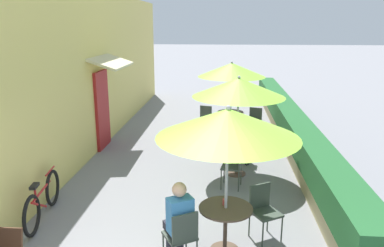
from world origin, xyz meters
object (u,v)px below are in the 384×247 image
at_px(patio_umbrella_near, 228,123).
at_px(seated_patron_mid_left, 242,136).
at_px(patio_table_far, 230,118).
at_px(bicycle_leaning, 43,200).
at_px(cafe_chair_far_left, 254,120).
at_px(cafe_chair_far_right, 207,116).
at_px(seated_patron_near_right, 179,219).
at_px(cafe_chair_mid_left, 238,142).
at_px(patio_table_near, 225,219).
at_px(patio_table_mid, 237,152).
at_px(patio_umbrella_mid, 239,87).
at_px(cafe_chair_near_left, 263,207).
at_px(cafe_chair_mid_right, 235,164).
at_px(patio_umbrella_far, 232,70).
at_px(cafe_chair_near_right, 182,234).
at_px(coffee_cup_near, 225,202).

relative_size(patio_umbrella_near, seated_patron_mid_left, 1.79).
xyz_separation_m(patio_table_far, bicycle_leaning, (-3.31, -5.48, -0.17)).
bearing_deg(cafe_chair_far_left, cafe_chair_far_right, 5.93).
xyz_separation_m(seated_patron_near_right, cafe_chair_mid_left, (0.95, 4.10, -0.17)).
distance_m(patio_table_near, patio_table_mid, 3.03).
bearing_deg(cafe_chair_far_left, patio_umbrella_mid, 97.70).
distance_m(patio_umbrella_near, patio_table_far, 6.36).
relative_size(patio_umbrella_mid, cafe_chair_far_right, 2.58).
bearing_deg(cafe_chair_near_left, patio_umbrella_mid, -112.91).
distance_m(patio_umbrella_near, cafe_chair_mid_right, 2.72).
relative_size(cafe_chair_mid_right, patio_umbrella_far, 0.39).
distance_m(cafe_chair_near_right, bicycle_leaning, 2.81).
bearing_deg(coffee_cup_near, cafe_chair_near_left, 29.68).
height_order(cafe_chair_near_right, cafe_chair_mid_right, same).
height_order(seated_patron_near_right, patio_table_far, seated_patron_near_right).
bearing_deg(cafe_chair_mid_right, patio_umbrella_near, -175.41).
bearing_deg(patio_table_near, cafe_chair_far_right, 95.07).
xyz_separation_m(cafe_chair_near_left, cafe_chair_near_right, (-1.19, -0.88, 0.00)).
xyz_separation_m(patio_umbrella_mid, seated_patron_mid_left, (0.16, 0.72, -1.30)).
distance_m(cafe_chair_mid_right, bicycle_leaning, 3.71).
bearing_deg(cafe_chair_far_right, patio_table_mid, -56.81).
bearing_deg(seated_patron_near_right, cafe_chair_far_right, 58.73).
xyz_separation_m(patio_table_near, patio_umbrella_far, (0.16, 6.18, 1.47)).
bearing_deg(cafe_chair_far_right, coffee_cup_near, -65.52).
height_order(coffee_cup_near, cafe_chair_far_left, cafe_chair_far_left).
xyz_separation_m(patio_table_near, coffee_cup_near, (-0.01, 0.09, 0.24)).
height_order(seated_patron_mid_left, cafe_chair_mid_right, seated_patron_mid_left).
distance_m(seated_patron_near_right, cafe_chair_far_right, 6.70).
distance_m(patio_umbrella_near, cafe_chair_far_right, 6.55).
bearing_deg(cafe_chair_far_left, bicycle_leaning, 72.27).
height_order(cafe_chair_far_left, cafe_chair_far_right, same).
distance_m(seated_patron_mid_left, patio_umbrella_far, 2.78).
bearing_deg(coffee_cup_near, bicycle_leaning, 169.04).
height_order(patio_table_near, patio_umbrella_mid, patio_umbrella_mid).
relative_size(seated_patron_near_right, patio_umbrella_mid, 0.56).
bearing_deg(cafe_chair_mid_left, bicycle_leaning, -38.83).
height_order(patio_umbrella_mid, cafe_chair_far_right, patio_umbrella_mid).
height_order(patio_table_far, cafe_chair_far_right, cafe_chair_far_right).
height_order(patio_umbrella_mid, cafe_chair_mid_left, patio_umbrella_mid).
xyz_separation_m(patio_table_near, cafe_chair_mid_right, (0.20, 2.28, -0.01)).
distance_m(cafe_chair_mid_left, cafe_chair_mid_right, 1.48).
height_order(patio_table_mid, bicycle_leaning, bicycle_leaning).
relative_size(seated_patron_near_right, patio_umbrella_far, 0.56).
distance_m(patio_umbrella_near, coffee_cup_near, 1.23).
relative_size(seated_patron_near_right, seated_patron_mid_left, 1.00).
bearing_deg(patio_umbrella_near, bicycle_leaning, 167.48).
distance_m(patio_table_mid, cafe_chair_mid_left, 0.74).
relative_size(seated_patron_near_right, patio_table_far, 1.58).
xyz_separation_m(patio_table_near, patio_table_mid, (0.25, 3.02, 0.00)).
bearing_deg(cafe_chair_near_right, seated_patron_mid_left, 45.95).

